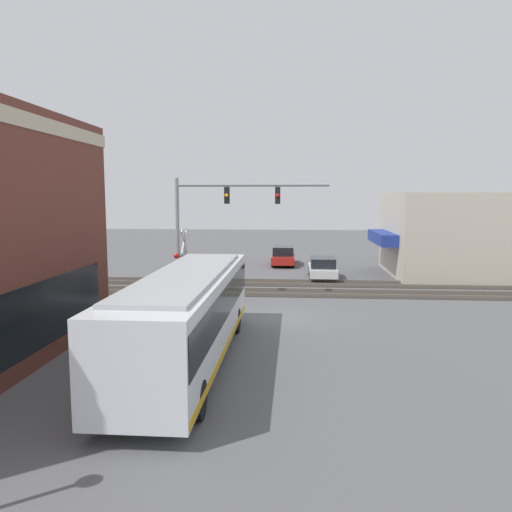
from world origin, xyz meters
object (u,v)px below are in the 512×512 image
Objects in this scene: parked_car_red at (283,256)px; city_bus at (188,313)px; crossing_signal at (184,256)px; pedestrian_at_crossing at (198,284)px; parked_car_white at (322,268)px.

city_bus is at bearing 173.84° from parked_car_red.
city_bus is 10.96m from crossing_signal.
pedestrian_at_crossing is at bearing 163.10° from parked_car_red.
city_bus is 24.24m from parked_car_red.
parked_car_red is at bearing -6.16° from city_bus.
crossing_signal is 10.75m from parked_car_white.
crossing_signal is 0.89× the size of parked_car_white.
parked_car_red is (13.43, -5.09, -1.58)m from crossing_signal.
parked_car_red is (6.30, 2.80, 0.05)m from parked_car_white.
crossing_signal is 2.32× the size of pedestrian_at_crossing.
parked_car_red is 14.63m from pedestrian_at_crossing.
crossing_signal reaches higher than parked_car_red.
parked_car_red is (24.08, -2.60, -0.99)m from city_bus.
parked_car_white is 0.89× the size of parked_car_red.
crossing_signal is 1.78m from pedestrian_at_crossing.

